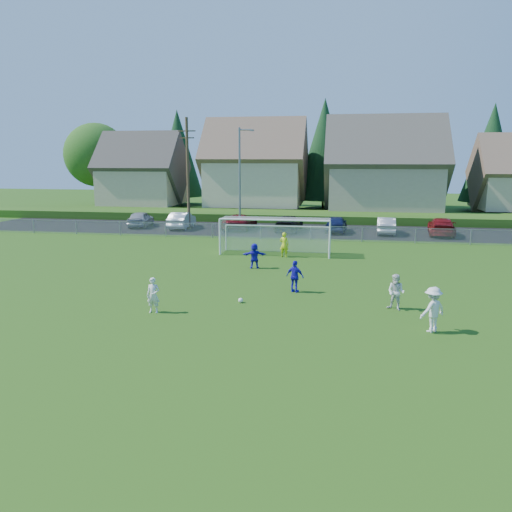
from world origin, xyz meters
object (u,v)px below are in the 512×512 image
object	(u,v)px
player_blue_a	(295,276)
car_c	(240,222)
car_b	(182,220)
soccer_ball	(241,300)
player_white_a	(153,295)
car_d	(289,224)
soccer_goal	(276,230)
car_a	(141,219)
player_white_b	(396,292)
player_blue_b	(254,256)
car_e	(336,224)
goalkeeper	(284,245)
car_f	(386,225)
car_g	(441,227)
player_white_c	(433,310)

from	to	relation	value
player_blue_a	car_c	distance (m)	22.11
player_blue_a	car_b	world-z (taller)	player_blue_a
soccer_ball	car_b	bearing A→B (deg)	113.94
player_white_a	car_d	bearing A→B (deg)	79.38
car_b	car_d	bearing A→B (deg)	175.82
soccer_goal	car_a	bearing A→B (deg)	141.58
player_white_b	player_blue_b	size ratio (longest dim) A/B	1.04
car_a	car_e	size ratio (longest dim) A/B	1.00
car_c	soccer_goal	world-z (taller)	soccer_goal
goalkeeper	car_f	xyz separation A→B (m)	(7.51, 11.79, -0.11)
car_e	car_g	size ratio (longest dim) A/B	0.84
car_d	car_g	size ratio (longest dim) A/B	0.95
goalkeeper	player_blue_a	bearing A→B (deg)	112.49
player_blue_b	goalkeeper	distance (m)	3.93
player_white_b	goalkeeper	xyz separation A→B (m)	(-6.04, 10.82, 0.04)
soccer_ball	soccer_goal	xyz separation A→B (m)	(0.05, 11.94, 1.52)
player_blue_b	car_a	world-z (taller)	player_blue_b
player_white_c	car_b	size ratio (longest dim) A/B	0.38
goalkeeper	car_a	xyz separation A→B (m)	(-15.12, 12.49, -0.08)
car_e	car_g	xyz separation A→B (m)	(8.80, -0.33, 0.01)
player_blue_a	car_a	distance (m)	26.91
player_white_a	player_blue_a	world-z (taller)	player_blue_a
player_white_c	soccer_goal	size ratio (longest dim) A/B	0.23
goalkeeper	car_g	xyz separation A→B (m)	(12.05, 11.63, -0.08)
car_d	car_f	xyz separation A→B (m)	(8.42, 0.09, 0.00)
player_white_a	car_g	world-z (taller)	player_white_a
soccer_ball	car_e	world-z (taller)	car_e
goalkeeper	car_e	xyz separation A→B (m)	(3.25, 11.95, -0.09)
car_d	soccer_ball	bearing A→B (deg)	94.88
car_d	car_g	bearing A→B (deg)	-175.88
soccer_ball	car_f	xyz separation A→B (m)	(8.25, 22.68, 0.60)
player_white_a	player_blue_a	size ratio (longest dim) A/B	0.97
car_b	car_f	distance (m)	18.45
car_a	car_b	size ratio (longest dim) A/B	0.95
car_c	car_e	world-z (taller)	car_e
car_c	player_blue_a	bearing A→B (deg)	112.37
player_white_a	player_white_c	distance (m)	11.19
soccer_goal	player_white_c	bearing A→B (deg)	-61.73
player_blue_a	soccer_ball	bearing A→B (deg)	66.28
car_d	car_a	bearing A→B (deg)	1.27
player_white_b	car_g	xyz separation A→B (m)	(6.01, 22.44, -0.04)
player_blue_b	soccer_goal	xyz separation A→B (m)	(0.65, 4.74, 0.87)
player_blue_a	player_blue_b	distance (m)	5.74
player_blue_b	car_e	distance (m)	16.31
player_white_c	player_blue_b	world-z (taller)	player_white_c
player_blue_b	car_g	bearing A→B (deg)	-141.73
car_a	player_blue_b	bearing A→B (deg)	123.42
player_white_a	player_white_b	world-z (taller)	player_white_b
soccer_goal	car_g	bearing A→B (deg)	39.71
player_white_b	car_b	world-z (taller)	player_white_b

